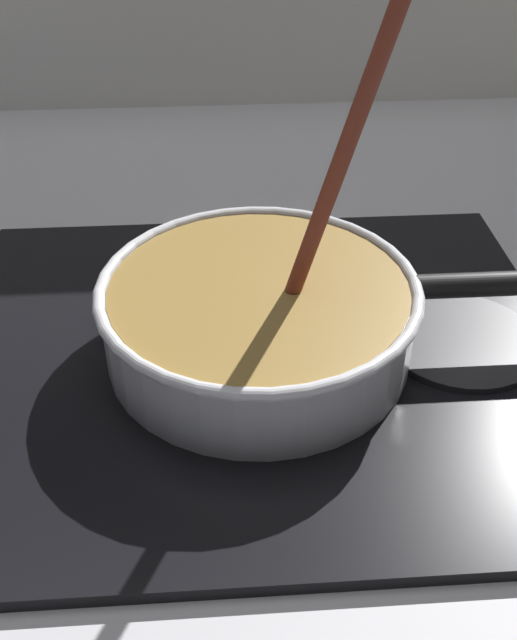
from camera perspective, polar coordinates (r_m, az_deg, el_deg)
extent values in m
cube|color=#B7B7BC|center=(0.59, -9.17, -13.33)|extent=(2.40, 1.60, 0.04)
cube|color=black|center=(0.67, 0.00, -2.78)|extent=(0.56, 0.48, 0.01)
torus|color=#592D0C|center=(0.66, 0.00, -2.11)|extent=(0.19, 0.19, 0.01)
cylinder|color=#262628|center=(0.70, 15.36, -1.44)|extent=(0.14, 0.14, 0.01)
cylinder|color=silver|center=(0.64, 0.00, 0.00)|extent=(0.27, 0.27, 0.07)
cylinder|color=olive|center=(0.64, 0.00, 0.29)|extent=(0.26, 0.26, 0.06)
torus|color=silver|center=(0.62, 0.00, 2.53)|extent=(0.28, 0.28, 0.01)
cylinder|color=black|center=(0.67, 18.39, 2.69)|extent=(0.16, 0.02, 0.02)
cylinder|color=#EDD88C|center=(0.62, 3.84, 0.82)|extent=(0.04, 0.04, 0.01)
cylinder|color=#EDD88C|center=(0.64, -2.04, 2.23)|extent=(0.04, 0.04, 0.01)
cylinder|color=#EDD88C|center=(0.57, 0.23, -2.19)|extent=(0.03, 0.03, 0.01)
cylinder|color=beige|center=(0.67, 4.13, 4.15)|extent=(0.03, 0.03, 0.01)
cylinder|color=maroon|center=(0.57, 6.53, 12.42)|extent=(0.09, 0.03, 0.27)
cube|color=brown|center=(0.63, 2.23, 1.06)|extent=(0.05, 0.04, 0.01)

